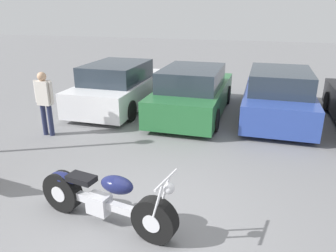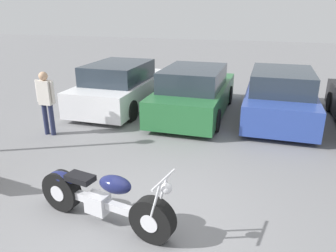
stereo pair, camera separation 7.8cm
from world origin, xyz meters
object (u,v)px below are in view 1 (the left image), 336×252
object	(u,v)px
parked_car_white	(120,86)
parked_car_blue	(278,96)
motorcycle	(104,200)
parked_car_green	(193,93)
person_standing	(45,99)

from	to	relation	value
parked_car_white	parked_car_blue	xyz separation A→B (m)	(4.93, 0.18, 0.00)
motorcycle	parked_car_white	xyz separation A→B (m)	(-2.34, 5.86, 0.26)
parked_car_green	person_standing	world-z (taller)	person_standing
motorcycle	parked_car_green	world-z (taller)	parked_car_green
parked_car_green	parked_car_white	bearing A→B (deg)	176.43
parked_car_white	parked_car_blue	size ratio (longest dim) A/B	1.00
motorcycle	parked_car_blue	bearing A→B (deg)	66.77
parked_car_green	person_standing	xyz separation A→B (m)	(-3.18, -2.77, 0.30)
parked_car_white	person_standing	size ratio (longest dim) A/B	2.73
parked_car_green	person_standing	bearing A→B (deg)	-138.87
parked_car_white	parked_car_blue	bearing A→B (deg)	2.07
parked_car_green	parked_car_blue	xyz separation A→B (m)	(2.46, 0.33, 0.00)
parked_car_white	parked_car_green	world-z (taller)	same
parked_car_green	person_standing	size ratio (longest dim) A/B	2.73
parked_car_blue	person_standing	size ratio (longest dim) A/B	2.73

